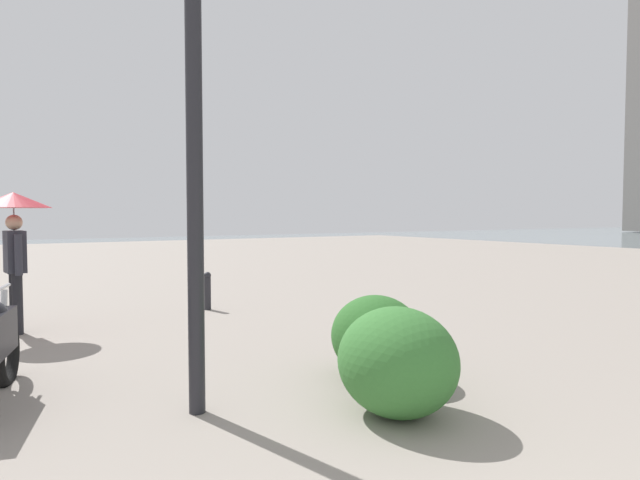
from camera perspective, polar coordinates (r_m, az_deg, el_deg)
The scene contains 5 objects.
lamppost at distance 4.79m, azimuth -13.42°, elevation 17.38°, with size 0.98×0.28×4.45m.
pedestrian at distance 8.75m, azimuth -30.00°, elevation 1.66°, with size 1.00×1.00×2.03m.
bollard_mid at distance 9.80m, azimuth -11.98°, elevation -5.26°, with size 0.13×0.13×0.68m.
shrub_low at distance 5.68m, azimuth 6.06°, elevation -10.25°, with size 1.02×0.92×0.87m.
shrub_wide at distance 4.66m, azimuth 8.30°, elevation -12.79°, with size 1.09×0.98×0.93m.
Camera 1 is at (0.34, 2.10, 1.70)m, focal length 29.81 mm.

